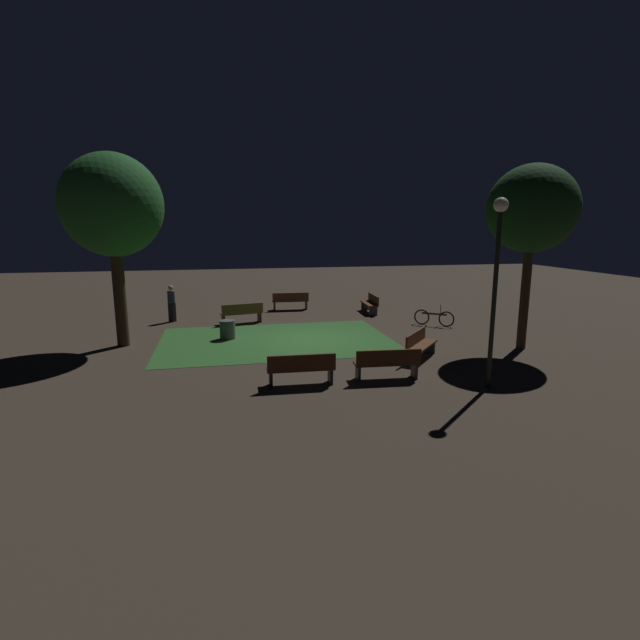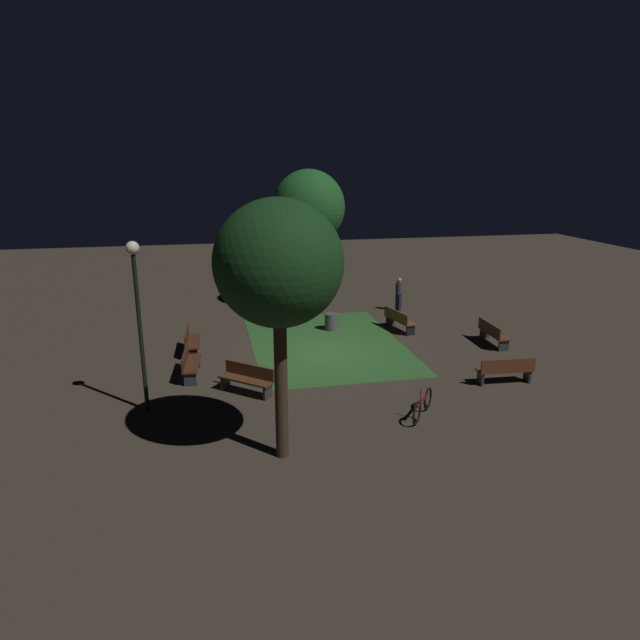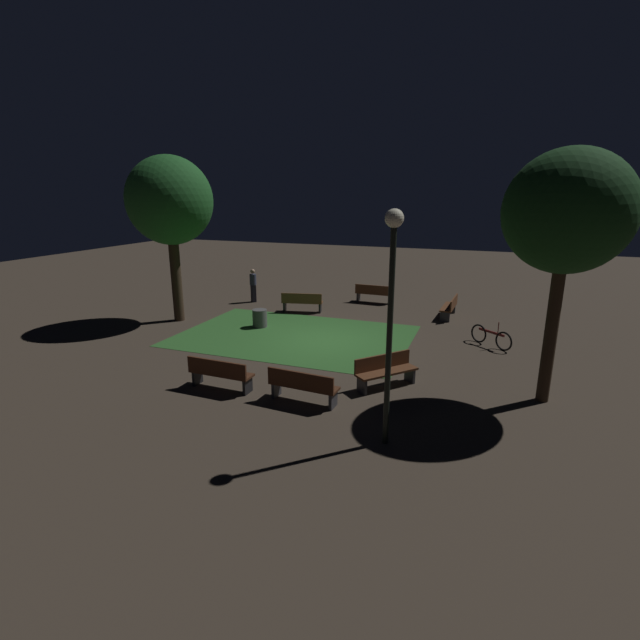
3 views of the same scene
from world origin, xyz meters
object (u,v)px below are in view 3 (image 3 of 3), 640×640
Objects in this scene: bench_lawn_edge at (302,302)px; lamp_post_plaza_west at (391,292)px; trash_bin at (260,318)px; bicycle at (491,337)px; bench_corner at (374,293)px; bench_front_left at (303,385)px; bench_path_side at (385,370)px; bench_near_trees at (450,306)px; tree_back_left at (568,213)px; tree_back_right at (170,202)px; bench_by_lamp at (220,373)px; pedestrian at (253,285)px.

bench_lawn_edge is 0.38× the size of lamp_post_plaza_west.
trash_bin is 0.52× the size of bicycle.
bench_corner is at bearing 60.52° from trash_bin.
trash_bin is at bearing 126.13° from bench_front_left.
bench_front_left is 2.45m from bench_path_side.
bench_front_left is 1.34× the size of bicycle.
lamp_post_plaza_west reaches higher than bench_near_trees.
lamp_post_plaza_west is (3.37, -12.58, 2.78)m from bench_corner.
tree_back_right is (-13.50, 3.23, 0.12)m from tree_back_left.
bench_corner is 12.08m from tree_back_left.
bench_near_trees is 2.58× the size of trash_bin.
bench_by_lamp and bench_front_left have the same top height.
bench_near_trees is at bearing 88.32° from lamp_post_plaza_west.
bench_path_side is 5.35m from bicycle.
bench_by_lamp is at bearing 166.36° from lamp_post_plaza_west.
trash_bin is (-4.20, 5.76, -0.13)m from bench_front_left.
tree_back_left reaches higher than bench_path_side.
tree_back_right is 1.35× the size of lamp_post_plaza_west.
tree_back_left is at bearing -30.87° from pedestrian.
bench_lawn_edge is 11.67m from lamp_post_plaza_west.
bench_path_side is 1.04× the size of pedestrian.
tree_back_right is 13.01m from bicycle.
lamp_post_plaza_west reaches higher than trash_bin.
trash_bin is at bearing -149.21° from bench_near_trees.
bench_lawn_edge is at bearing -19.47° from pedestrian.
trash_bin is (-0.66, -2.75, -0.13)m from bench_lawn_edge.
bench_path_side reaches higher than trash_bin.
bicycle is (-1.30, 4.11, -4.32)m from tree_back_left.
bench_corner is 1.00× the size of bench_near_trees.
bench_path_side is at bearing -34.13° from trash_bin.
bench_near_trees is at bearing 115.71° from bicycle.
tree_back_right is 4.78× the size of bicycle.
bench_front_left is at bearing -134.31° from bench_path_side.
bench_path_side is 2.36× the size of trash_bin.
pedestrian is at bearing 160.53° from bench_lawn_edge.
bicycle is at bearing 55.59° from bench_front_left.
tree_back_right reaches higher than tree_back_left.
tree_back_right reaches higher than bicycle.
bench_path_side and bench_near_trees have the same top height.
trash_bin is (-5.91, 4.01, -0.13)m from bench_path_side.
lamp_post_plaza_west reaches higher than bench_corner.
tree_back_left is at bearing -53.88° from bench_corner.
bench_corner is at bearing 157.24° from bench_near_trees.
bench_near_trees is at bearing 83.08° from bench_path_side.
bench_front_left is at bearing 154.00° from lamp_post_plaza_west.
bicycle is (6.77, 6.38, -0.14)m from bench_by_lamp.
bench_front_left is 1.01× the size of bench_corner.
trash_bin is 4.49m from pedestrian.
tree_back_left is 13.88m from tree_back_right.
bench_by_lamp reaches higher than trash_bin.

